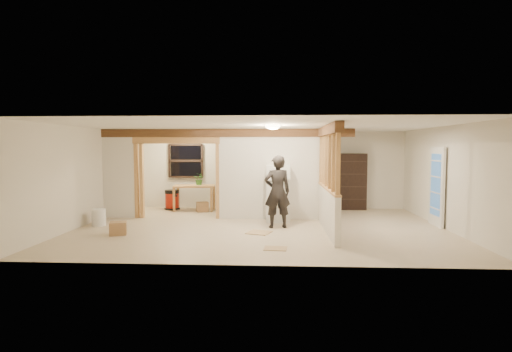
# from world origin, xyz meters

# --- Properties ---
(floor) EXTENTS (9.00, 6.50, 0.01)m
(floor) POSITION_xyz_m (0.00, 0.00, -0.01)
(floor) COLOR #C1AA8F
(floor) RESTS_ON ground
(ceiling) EXTENTS (9.00, 6.50, 0.01)m
(ceiling) POSITION_xyz_m (0.00, 0.00, 2.50)
(ceiling) COLOR white
(wall_back) EXTENTS (9.00, 0.01, 2.50)m
(wall_back) POSITION_xyz_m (0.00, 3.25, 1.25)
(wall_back) COLOR silver
(wall_back) RESTS_ON floor
(wall_front) EXTENTS (9.00, 0.01, 2.50)m
(wall_front) POSITION_xyz_m (0.00, -3.25, 1.25)
(wall_front) COLOR silver
(wall_front) RESTS_ON floor
(wall_left) EXTENTS (0.01, 6.50, 2.50)m
(wall_left) POSITION_xyz_m (-4.50, 0.00, 1.25)
(wall_left) COLOR silver
(wall_left) RESTS_ON floor
(wall_right) EXTENTS (0.01, 6.50, 2.50)m
(wall_right) POSITION_xyz_m (4.50, 0.00, 1.25)
(wall_right) COLOR silver
(wall_right) RESTS_ON floor
(partition_left_stub) EXTENTS (0.90, 0.12, 2.50)m
(partition_left_stub) POSITION_xyz_m (-4.05, 1.20, 1.25)
(partition_left_stub) COLOR silver
(partition_left_stub) RESTS_ON floor
(partition_center) EXTENTS (2.80, 0.12, 2.50)m
(partition_center) POSITION_xyz_m (0.20, 1.20, 1.25)
(partition_center) COLOR silver
(partition_center) RESTS_ON floor
(doorway_frame) EXTENTS (2.46, 0.14, 2.20)m
(doorway_frame) POSITION_xyz_m (-2.40, 1.20, 1.10)
(doorway_frame) COLOR tan
(doorway_frame) RESTS_ON floor
(header_beam_back) EXTENTS (7.00, 0.18, 0.22)m
(header_beam_back) POSITION_xyz_m (-1.00, 1.20, 2.38)
(header_beam_back) COLOR brown
(header_beam_back) RESTS_ON ceiling
(header_beam_right) EXTENTS (0.18, 3.30, 0.22)m
(header_beam_right) POSITION_xyz_m (1.60, -0.40, 2.38)
(header_beam_right) COLOR brown
(header_beam_right) RESTS_ON ceiling
(pony_wall) EXTENTS (0.12, 3.20, 1.00)m
(pony_wall) POSITION_xyz_m (1.60, -0.40, 0.50)
(pony_wall) COLOR silver
(pony_wall) RESTS_ON floor
(stud_partition) EXTENTS (0.14, 3.20, 1.32)m
(stud_partition) POSITION_xyz_m (1.60, -0.40, 1.66)
(stud_partition) COLOR tan
(stud_partition) RESTS_ON pony_wall
(window_back) EXTENTS (1.12, 0.10, 1.10)m
(window_back) POSITION_xyz_m (-2.60, 3.17, 1.55)
(window_back) COLOR black
(window_back) RESTS_ON wall_back
(french_door) EXTENTS (0.12, 0.86, 2.00)m
(french_door) POSITION_xyz_m (4.42, 0.40, 1.00)
(french_door) COLOR white
(french_door) RESTS_ON floor
(ceiling_dome_main) EXTENTS (0.36, 0.36, 0.16)m
(ceiling_dome_main) POSITION_xyz_m (0.30, -0.50, 2.48)
(ceiling_dome_main) COLOR #FFEABF
(ceiling_dome_main) RESTS_ON ceiling
(ceiling_dome_util) EXTENTS (0.32, 0.32, 0.14)m
(ceiling_dome_util) POSITION_xyz_m (-2.50, 2.30, 2.48)
(ceiling_dome_util) COLOR #FFEABF
(ceiling_dome_util) RESTS_ON ceiling
(hanging_bulb) EXTENTS (0.07, 0.07, 0.07)m
(hanging_bulb) POSITION_xyz_m (-2.00, 1.60, 2.18)
(hanging_bulb) COLOR #FFD88C
(hanging_bulb) RESTS_ON ceiling
(refrigerator) EXTENTS (0.62, 0.61, 1.51)m
(refrigerator) POSITION_xyz_m (0.44, 0.84, 0.76)
(refrigerator) COLOR white
(refrigerator) RESTS_ON floor
(woman) EXTENTS (0.73, 0.56, 1.79)m
(woman) POSITION_xyz_m (0.41, -0.02, 0.90)
(woman) COLOR black
(woman) RESTS_ON floor
(work_table) EXTENTS (1.34, 0.79, 0.80)m
(work_table) POSITION_xyz_m (-2.19, 2.55, 0.40)
(work_table) COLOR tan
(work_table) RESTS_ON floor
(potted_plant) EXTENTS (0.41, 0.38, 0.38)m
(potted_plant) POSITION_xyz_m (-2.04, 2.63, 0.99)
(potted_plant) COLOR #1F5524
(potted_plant) RESTS_ON work_table
(shop_vac) EXTENTS (0.58, 0.58, 0.64)m
(shop_vac) POSITION_xyz_m (-2.96, 2.73, 0.32)
(shop_vac) COLOR #971608
(shop_vac) RESTS_ON floor
(bookshelf) EXTENTS (0.90, 0.30, 1.80)m
(bookshelf) POSITION_xyz_m (2.79, 3.03, 0.90)
(bookshelf) COLOR black
(bookshelf) RESTS_ON floor
(bucket) EXTENTS (0.44, 0.44, 0.44)m
(bucket) POSITION_xyz_m (-4.11, -0.02, 0.22)
(bucket) COLOR white
(bucket) RESTS_ON floor
(box_util_a) EXTENTS (0.43, 0.40, 0.30)m
(box_util_a) POSITION_xyz_m (-1.90, 2.35, 0.15)
(box_util_a) COLOR #A1774E
(box_util_a) RESTS_ON floor
(box_util_b) EXTENTS (0.30, 0.30, 0.24)m
(box_util_b) POSITION_xyz_m (-3.90, 2.06, 0.12)
(box_util_b) COLOR #A1774E
(box_util_b) RESTS_ON floor
(box_front) EXTENTS (0.43, 0.39, 0.29)m
(box_front) POSITION_xyz_m (-3.20, -1.05, 0.15)
(box_front) COLOR #A1774E
(box_front) RESTS_ON floor
(floor_panel_near) EXTENTS (0.64, 0.64, 0.02)m
(floor_panel_near) POSITION_xyz_m (-0.01, -0.66, 0.01)
(floor_panel_near) COLOR tan
(floor_panel_near) RESTS_ON floor
(floor_panel_far) EXTENTS (0.47, 0.39, 0.01)m
(floor_panel_far) POSITION_xyz_m (0.38, -2.11, 0.01)
(floor_panel_far) COLOR tan
(floor_panel_far) RESTS_ON floor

